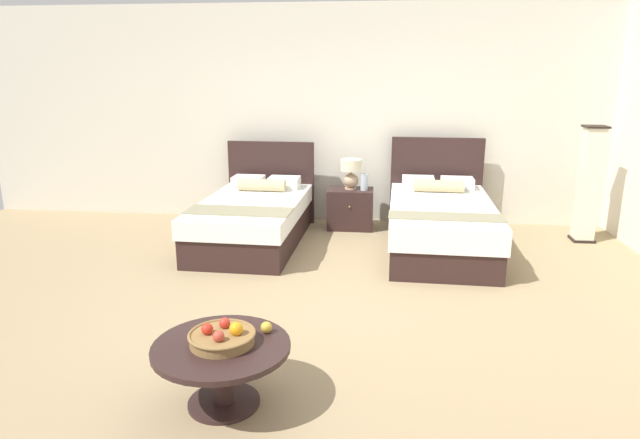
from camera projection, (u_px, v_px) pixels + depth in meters
name	position (u px, v px, depth m)	size (l,w,h in m)	color
ground_plane	(331.00, 305.00, 4.92)	(10.35, 9.56, 0.02)	#9A835F
wall_back	(352.00, 115.00, 7.40)	(10.35, 0.12, 2.84)	silver
bed_near_window	(254.00, 218.00, 6.62)	(1.20, 2.13, 1.09)	#2F1E1C
bed_near_corner	(440.00, 222.00, 6.38)	(1.22, 2.25, 1.16)	#2F1E1C
nightstand	(350.00, 209.00, 7.22)	(0.58, 0.43, 0.52)	#2F1E1C
table_lamp	(351.00, 171.00, 7.11)	(0.27, 0.27, 0.39)	tan
vase	(364.00, 182.00, 7.07)	(0.09, 0.09, 0.21)	#AEBECA
coffee_table	(222.00, 360.00, 3.36)	(0.84, 0.84, 0.41)	#2F1E1C
fruit_bowl	(222.00, 337.00, 3.34)	(0.41, 0.41, 0.14)	olive
loose_apple	(266.00, 327.00, 3.48)	(0.07, 0.07, 0.07)	gold
floor_lamp_corner	(588.00, 185.00, 6.57)	(0.25, 0.25, 1.39)	black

